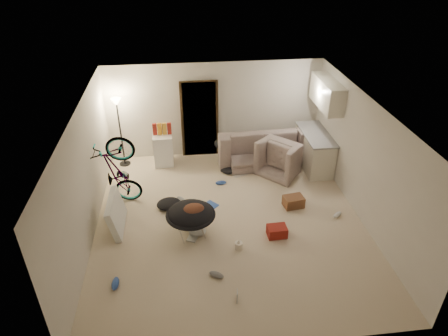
{
  "coord_description": "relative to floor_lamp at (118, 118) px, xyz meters",
  "views": [
    {
      "loc": [
        -0.9,
        -6.58,
        5.27
      ],
      "look_at": [
        -0.04,
        0.6,
        0.93
      ],
      "focal_mm": 32.0,
      "sensor_mm": 36.0,
      "label": 1
    }
  ],
  "objects": [
    {
      "name": "mini_fridge",
      "position": [
        1.02,
        -0.1,
        -0.9
      ],
      "size": [
        0.49,
        0.49,
        0.82
      ],
      "primitive_type": "cube",
      "rotation": [
        0.0,
        0.0,
        0.02
      ],
      "color": "white",
      "rests_on": "floor"
    },
    {
      "name": "snack_box_1",
      "position": [
        0.97,
        -0.1,
        -0.31
      ],
      "size": [
        0.11,
        0.09,
        0.3
      ],
      "primitive_type": "cube",
      "rotation": [
        0.0,
        0.0,
        -0.22
      ],
      "color": "orange",
      "rests_on": "mini_fridge"
    },
    {
      "name": "counter_top",
      "position": [
        4.83,
        -0.65,
        -0.41
      ],
      "size": [
        0.64,
        1.54,
        0.04
      ],
      "primitive_type": "cube",
      "color": "gray",
      "rests_on": "kitchen_counter"
    },
    {
      "name": "floor",
      "position": [
        2.4,
        -2.65,
        -1.32
      ],
      "size": [
        5.5,
        6.0,
        0.02
      ],
      "primitive_type": "cube",
      "color": "beige",
      "rests_on": "ground"
    },
    {
      "name": "book_asset",
      "position": [
        2.24,
        -4.83,
        -1.3
      ],
      "size": [
        0.23,
        0.18,
        0.02
      ],
      "primitive_type": "imported",
      "rotation": [
        0.0,
        0.0,
        1.42
      ],
      "color": "maroon",
      "rests_on": "floor"
    },
    {
      "name": "doorway",
      "position": [
        2.0,
        0.32,
        -0.29
      ],
      "size": [
        0.85,
        0.1,
        2.04
      ],
      "primitive_type": "cube",
      "color": "black",
      "rests_on": "floor"
    },
    {
      "name": "snack_box_3",
      "position": [
        1.21,
        -0.1,
        -0.31
      ],
      "size": [
        0.1,
        0.08,
        0.3
      ],
      "primitive_type": "cube",
      "rotation": [
        0.0,
        0.0,
        0.07
      ],
      "color": "maroon",
      "rests_on": "mini_fridge"
    },
    {
      "name": "clothes_lump_a",
      "position": [
        1.14,
        -2.03,
        -1.22
      ],
      "size": [
        0.63,
        0.57,
        0.17
      ],
      "primitive_type": "ellipsoid",
      "rotation": [
        0.0,
        0.0,
        0.24
      ],
      "color": "black",
      "rests_on": "floor"
    },
    {
      "name": "shoe_2",
      "position": [
        0.22,
        -4.2,
        -1.25
      ],
      "size": [
        0.14,
        0.3,
        0.11
      ],
      "primitive_type": "ellipsoid",
      "rotation": [
        0.0,
        0.0,
        1.51
      ],
      "color": "#3257B4",
      "rests_on": "floor"
    },
    {
      "name": "saucer_chair",
      "position": [
        1.59,
        -3.01,
        -0.9
      ],
      "size": [
        0.97,
        0.97,
        0.69
      ],
      "color": "silver",
      "rests_on": "floor"
    },
    {
      "name": "wall_right",
      "position": [
        5.16,
        -2.65,
        -0.06
      ],
      "size": [
        0.02,
        6.0,
        2.5
      ],
      "primitive_type": "cube",
      "color": "beige",
      "rests_on": "floor"
    },
    {
      "name": "book_blue",
      "position": [
        2.07,
        -2.08,
        -1.29
      ],
      "size": [
        0.35,
        0.35,
        0.03
      ],
      "primitive_type": "cube",
      "rotation": [
        0.0,
        0.0,
        0.73
      ],
      "color": "#3257B4",
      "rests_on": "floor"
    },
    {
      "name": "wall_left",
      "position": [
        -0.36,
        -2.65,
        -0.06
      ],
      "size": [
        0.02,
        6.0,
        2.5
      ],
      "primitive_type": "cube",
      "color": "beige",
      "rests_on": "floor"
    },
    {
      "name": "door_trim",
      "position": [
        2.0,
        0.29,
        -0.29
      ],
      "size": [
        0.97,
        0.04,
        2.1
      ],
      "primitive_type": "cube",
      "color": "#312111",
      "rests_on": "floor"
    },
    {
      "name": "armchair",
      "position": [
        4.05,
        -0.78,
        -0.98
      ],
      "size": [
        1.35,
        1.35,
        0.66
      ],
      "primitive_type": "imported",
      "rotation": [
        0.0,
        0.0,
        2.35
      ],
      "color": "#3C433B",
      "rests_on": "floor"
    },
    {
      "name": "sofa",
      "position": [
        3.55,
        -0.2,
        -0.97
      ],
      "size": [
        2.33,
        0.99,
        0.67
      ],
      "primitive_type": "imported",
      "rotation": [
        0.0,
        0.0,
        3.18
      ],
      "color": "#3C433B",
      "rests_on": "floor"
    },
    {
      "name": "newspaper",
      "position": [
        2.85,
        -0.69,
        -1.3
      ],
      "size": [
        0.6,
        0.67,
        0.01
      ],
      "primitive_type": "cube",
      "rotation": [
        0.0,
        0.0,
        0.4
      ],
      "color": "beige",
      "rests_on": "floor"
    },
    {
      "name": "clothes_lump_b",
      "position": [
        2.65,
        -0.71,
        -1.24
      ],
      "size": [
        0.54,
        0.5,
        0.13
      ],
      "primitive_type": "ellipsoid",
      "rotation": [
        0.0,
        0.0,
        0.31
      ],
      "color": "black",
      "rests_on": "floor"
    },
    {
      "name": "shoe_1",
      "position": [
        1.42,
        -1.87,
        -1.25
      ],
      "size": [
        0.27,
        0.32,
        0.11
      ],
      "primitive_type": "ellipsoid",
      "rotation": [
        0.0,
        0.0,
        -0.96
      ],
      "color": "slate",
      "rests_on": "floor"
    },
    {
      "name": "wall_front",
      "position": [
        2.4,
        -5.66,
        -0.06
      ],
      "size": [
        5.5,
        0.02,
        2.5
      ],
      "primitive_type": "cube",
      "color": "beige",
      "rests_on": "floor"
    },
    {
      "name": "hoodie",
      "position": [
        1.64,
        -3.04,
        -0.69
      ],
      "size": [
        0.57,
        0.51,
        0.22
      ],
      "primitive_type": "ellipsoid",
      "rotation": [
        0.0,
        0.0,
        0.27
      ],
      "color": "#502A1B",
      "rests_on": "saucer_chair"
    },
    {
      "name": "shoe_0",
      "position": [
        2.38,
        -1.26,
        -1.26
      ],
      "size": [
        0.27,
        0.12,
        0.1
      ],
      "primitive_type": "ellipsoid",
      "rotation": [
        0.0,
        0.0,
        0.03
      ],
      "color": "#3257B4",
      "rests_on": "floor"
    },
    {
      "name": "shoe_4",
      "position": [
        4.7,
        -2.79,
        -1.26
      ],
      "size": [
        0.27,
        0.24,
        0.1
      ],
      "primitive_type": "ellipsoid",
      "rotation": [
        0.0,
        0.0,
        0.64
      ],
      "color": "white",
      "rests_on": "floor"
    },
    {
      "name": "shoe_3",
      "position": [
        1.97,
        -4.2,
        -1.26
      ],
      "size": [
        0.3,
        0.24,
        0.1
      ],
      "primitive_type": "ellipsoid",
      "rotation": [
        0.0,
        0.0,
        -0.54
      ],
      "color": "slate",
      "rests_on": "floor"
    },
    {
      "name": "book_white",
      "position": [
        1.6,
        -3.13,
        -1.3
      ],
      "size": [
        0.27,
        0.3,
        0.02
      ],
      "primitive_type": "cube",
      "rotation": [
        0.0,
        0.0,
        -0.4
      ],
      "color": "silver",
      "rests_on": "floor"
    },
    {
      "name": "sofa_drape",
      "position": [
        2.6,
        -0.2,
        -0.77
      ],
      "size": [
        0.61,
        0.52,
        0.28
      ],
      "primitive_type": "ellipsoid",
      "rotation": [
        0.0,
        0.0,
        -0.12
      ],
      "color": "black",
      "rests_on": "sofa"
    },
    {
      "name": "wall_back",
      "position": [
        2.4,
        0.36,
        -0.06
      ],
      "size": [
        5.5,
        0.02,
        2.5
      ],
      "primitive_type": "cube",
      "color": "beige",
      "rests_on": "floor"
    },
    {
      "name": "juicer",
      "position": [
        2.46,
        -3.54,
        -1.22
      ],
      "size": [
        0.15,
        0.15,
        0.22
      ],
      "color": "silver",
      "rests_on": "floor"
    },
    {
      "name": "drink_case_a",
      "position": [
        3.87,
        -2.32,
        -1.19
      ],
      "size": [
        0.47,
        0.36,
        0.24
      ],
      "primitive_type": "cube",
      "rotation": [
        0.0,
        0.0,
        0.15
      ],
      "color": "brown",
      "rests_on": "floor"
    },
    {
      "name": "floor_lamp",
      "position": [
        0.0,
        0.0,
        0.0
      ],
      "size": [
        0.28,
        0.28,
        1.81
      ],
      "color": "black",
      "rests_on": "floor"
    },
    {
      "name": "snack_box_2",
      "position": [
        1.09,
        -0.1,
        -0.31
      ],
      "size": [
        0.11,
        0.09,
        0.3
      ],
      "primitive_type": "cube",
      "rotation": [
        0.0,
        0.0,
        0.19
      ],
      "color": "gold",
      "rests_on": "mini_fridge"
    },
    {
      "name": "tv_box",
      "position": [
        0.1,
        -2.59,
        -0.96
      ],
      "size": [
        0.27,
        1.04,
        0.7
      ],
      "primitive_type": "cube",
      "rotation": [
        0.0,
        -0.21,
        -0.01
      ],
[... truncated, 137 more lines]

